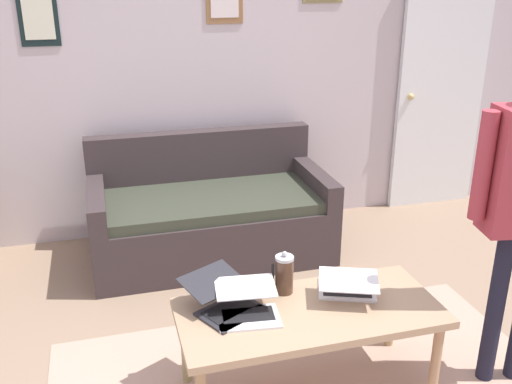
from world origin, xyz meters
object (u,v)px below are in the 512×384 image
Objects in this scene: laptop_left at (348,286)px; laptop_center at (225,301)px; laptop_right at (247,307)px; coffee_table at (310,318)px; interior_door at (440,93)px; couch at (210,215)px; french_press at (284,274)px.

laptop_center reaches higher than laptop_left.
laptop_center reaches higher than laptop_right.
coffee_table is 2.84× the size of laptop_center.
interior_door is 1.18× the size of couch.
french_press is at bearing -19.50° from laptop_left.
couch reaches higher than laptop_center.
couch is at bearing -84.01° from coffee_table.
coffee_table is at bearing 19.61° from laptop_left.
laptop_center is at bearing 81.73° from couch.
laptop_right is (-0.09, 0.08, -0.00)m from laptop_center.
laptop_left is at bearing 160.50° from french_press.
french_press is at bearing 94.00° from couch.
french_press reaches higher than coffee_table.
interior_door reaches higher than laptop_right.
interior_door is 5.16× the size of laptop_left.
laptop_left is 0.54m from laptop_right.
laptop_right is at bearing 141.06° from laptop_center.
laptop_left reaches higher than coffee_table.
coffee_table is 3.27× the size of laptop_left.
couch is 1.34× the size of coffee_table.
interior_door is at bearing -139.91° from laptop_center.
couch is 1.65m from laptop_left.
laptop_right is at bearing 4.64° from laptop_left.
laptop_center is (0.23, 1.55, 0.22)m from couch.
laptop_right is (2.31, 2.10, -0.50)m from interior_door.
laptop_center is at bearing 40.09° from interior_door.
interior_door is 2.99m from coffee_table.
coffee_table is 3.77× the size of laptop_right.
laptop_center is at bearing -38.94° from laptop_right.
interior_door is at bearing -136.81° from french_press.
interior_door is at bearing -133.10° from coffee_table.
couch is at bearing 12.19° from interior_door.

